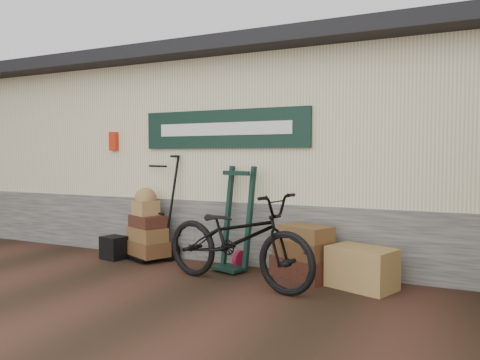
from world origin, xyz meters
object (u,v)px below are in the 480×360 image
object	(u,v)px
wicker_hamper	(362,268)
black_trunk	(114,248)
porter_trolley	(158,206)
bicycle	(237,233)
green_barrow	(236,218)
suitcase_stack	(304,251)

from	to	relation	value
wicker_hamper	black_trunk	bearing A→B (deg)	-179.48
porter_trolley	wicker_hamper	world-z (taller)	porter_trolley
black_trunk	bicycle	distance (m)	2.39
wicker_hamper	black_trunk	world-z (taller)	wicker_hamper
green_barrow	black_trunk	world-z (taller)	green_barrow
green_barrow	suitcase_stack	bearing A→B (deg)	14.63
green_barrow	black_trunk	distance (m)	2.05
porter_trolley	suitcase_stack	world-z (taller)	porter_trolley
green_barrow	wicker_hamper	distance (m)	1.81
porter_trolley	bicycle	distance (m)	1.91
green_barrow	wicker_hamper	size ratio (longest dim) A/B	1.91
porter_trolley	green_barrow	world-z (taller)	porter_trolley
porter_trolley	black_trunk	distance (m)	0.92
porter_trolley	bicycle	xyz separation A→B (m)	(1.73, -0.80, -0.18)
porter_trolley	wicker_hamper	distance (m)	3.19
porter_trolley	bicycle	size ratio (longest dim) A/B	0.75
green_barrow	wicker_hamper	bearing A→B (deg)	9.84
suitcase_stack	wicker_hamper	size ratio (longest dim) A/B	1.05
suitcase_stack	black_trunk	bearing A→B (deg)	-176.32
suitcase_stack	black_trunk	size ratio (longest dim) A/B	2.25
porter_trolley	black_trunk	size ratio (longest dim) A/B	4.65
green_barrow	bicycle	bearing A→B (deg)	-47.90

